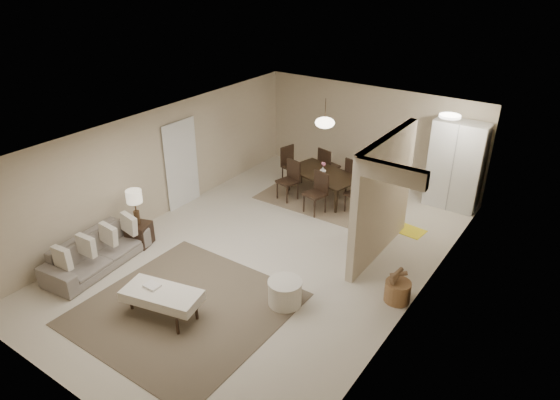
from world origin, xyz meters
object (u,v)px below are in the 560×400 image
Objects in this scene: sofa at (97,252)px; dining_table at (322,185)px; ottoman_bench at (162,296)px; wicker_basket at (397,291)px; pantry_cabinet at (456,165)px; round_pouf at (285,293)px; side_table at (139,234)px.

dining_table is (2.02, 5.11, 0.01)m from sofa.
wicker_basket is (3.08, 2.58, -0.19)m from ottoman_bench.
ottoman_bench is 5.41m from dining_table.
dining_table is at bearing -154.56° from pantry_cabinet.
wicker_basket is at bearing -72.70° from sofa.
side_table is at bearing -178.62° from round_pouf.
pantry_cabinet is 7.28m from ottoman_bench.
pantry_cabinet reaches higher than round_pouf.
ottoman_bench is 2.93× the size of side_table.
sofa is 1.49× the size of ottoman_bench.
pantry_cabinet reaches higher than ottoman_bench.
ottoman_bench is 0.78× the size of dining_table.
sofa is at bearing -92.86° from side_table.
side_table reaches higher than round_pouf.
side_table reaches higher than wicker_basket.
pantry_cabinet is at bearing 77.77° from round_pouf.
sofa is 5.68m from wicker_basket.
side_table is (0.05, 1.00, -0.07)m from sofa.
round_pouf is at bearing -54.18° from dining_table.
pantry_cabinet is 8.06m from sofa.
sofa is 3.80m from round_pouf.
side_table is 3.59m from round_pouf.
round_pouf is 1.96m from wicker_basket.
sofa is at bearing -97.67° from dining_table.
sofa reaches higher than ottoman_bench.
pantry_cabinet is 3.16m from dining_table.
round_pouf is 0.33× the size of dining_table.
ottoman_bench is 4.03m from wicker_basket.
wicker_basket is (5.15, 1.28, -0.05)m from side_table.
wicker_basket is at bearing 37.49° from round_pouf.
side_table is (-4.75, -5.43, -0.81)m from pantry_cabinet.
dining_table is at bearing 64.36° from side_table.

